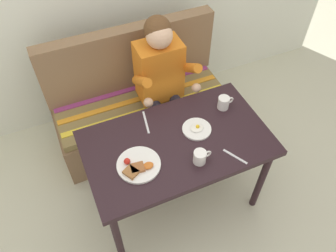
{
  "coord_description": "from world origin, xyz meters",
  "views": [
    {
      "loc": [
        -0.59,
        -1.2,
        2.43
      ],
      "look_at": [
        0.0,
        0.15,
        0.72
      ],
      "focal_mm": 36.06,
      "sensor_mm": 36.0,
      "label": 1
    }
  ],
  "objects_px": {
    "person": "(163,78)",
    "knife": "(146,122)",
    "fork": "(235,157)",
    "table": "(177,149)",
    "coffee_mug_second": "(224,102)",
    "plate_breakfast": "(138,165)",
    "coffee_mug": "(200,157)",
    "plate_eggs": "(197,129)",
    "couch": "(140,106)"
  },
  "relations": [
    {
      "from": "table",
      "to": "plate_eggs",
      "type": "relative_size",
      "value": 6.23
    },
    {
      "from": "plate_breakfast",
      "to": "table",
      "type": "bearing_deg",
      "value": 15.54
    },
    {
      "from": "coffee_mug",
      "to": "coffee_mug_second",
      "type": "relative_size",
      "value": 1.0
    },
    {
      "from": "couch",
      "to": "person",
      "type": "height_order",
      "value": "person"
    },
    {
      "from": "knife",
      "to": "couch",
      "type": "bearing_deg",
      "value": 86.68
    },
    {
      "from": "couch",
      "to": "plate_breakfast",
      "type": "bearing_deg",
      "value": -109.36
    },
    {
      "from": "person",
      "to": "plate_breakfast",
      "type": "distance_m",
      "value": 0.81
    },
    {
      "from": "table",
      "to": "plate_breakfast",
      "type": "distance_m",
      "value": 0.32
    },
    {
      "from": "plate_breakfast",
      "to": "couch",
      "type": "bearing_deg",
      "value": 70.64
    },
    {
      "from": "coffee_mug_second",
      "to": "plate_breakfast",
      "type": "bearing_deg",
      "value": -162.13
    },
    {
      "from": "table",
      "to": "coffee_mug_second",
      "type": "height_order",
      "value": "coffee_mug_second"
    },
    {
      "from": "person",
      "to": "plate_eggs",
      "type": "distance_m",
      "value": 0.55
    },
    {
      "from": "couch",
      "to": "person",
      "type": "bearing_deg",
      "value": -50.03
    },
    {
      "from": "couch",
      "to": "coffee_mug",
      "type": "bearing_deg",
      "value": -86.34
    },
    {
      "from": "fork",
      "to": "knife",
      "type": "height_order",
      "value": "same"
    },
    {
      "from": "person",
      "to": "knife",
      "type": "relative_size",
      "value": 6.06
    },
    {
      "from": "coffee_mug",
      "to": "fork",
      "type": "bearing_deg",
      "value": -15.31
    },
    {
      "from": "person",
      "to": "coffee_mug_second",
      "type": "xyz_separation_m",
      "value": [
        0.27,
        -0.44,
        0.04
      ]
    },
    {
      "from": "plate_eggs",
      "to": "coffee_mug_second",
      "type": "height_order",
      "value": "coffee_mug_second"
    },
    {
      "from": "plate_eggs",
      "to": "coffee_mug_second",
      "type": "bearing_deg",
      "value": 23.13
    },
    {
      "from": "plate_eggs",
      "to": "table",
      "type": "bearing_deg",
      "value": -166.96
    },
    {
      "from": "plate_breakfast",
      "to": "fork",
      "type": "xyz_separation_m",
      "value": [
        0.57,
        -0.17,
        -0.01
      ]
    },
    {
      "from": "person",
      "to": "coffee_mug",
      "type": "bearing_deg",
      "value": -96.19
    },
    {
      "from": "plate_breakfast",
      "to": "fork",
      "type": "height_order",
      "value": "plate_breakfast"
    },
    {
      "from": "couch",
      "to": "plate_breakfast",
      "type": "relative_size",
      "value": 5.37
    },
    {
      "from": "coffee_mug_second",
      "to": "fork",
      "type": "xyz_separation_m",
      "value": [
        -0.14,
        -0.4,
        -0.05
      ]
    },
    {
      "from": "table",
      "to": "knife",
      "type": "height_order",
      "value": "knife"
    },
    {
      "from": "couch",
      "to": "plate_eggs",
      "type": "distance_m",
      "value": 0.85
    },
    {
      "from": "coffee_mug",
      "to": "knife",
      "type": "bearing_deg",
      "value": 113.91
    },
    {
      "from": "plate_eggs",
      "to": "coffee_mug",
      "type": "xyz_separation_m",
      "value": [
        -0.1,
        -0.23,
        0.04
      ]
    },
    {
      "from": "plate_breakfast",
      "to": "knife",
      "type": "height_order",
      "value": "plate_breakfast"
    },
    {
      "from": "coffee_mug_second",
      "to": "fork",
      "type": "height_order",
      "value": "coffee_mug_second"
    },
    {
      "from": "couch",
      "to": "plate_breakfast",
      "type": "height_order",
      "value": "couch"
    },
    {
      "from": "table",
      "to": "couch",
      "type": "xyz_separation_m",
      "value": [
        0.0,
        0.76,
        -0.32
      ]
    },
    {
      "from": "table",
      "to": "coffee_mug_second",
      "type": "distance_m",
      "value": 0.46
    },
    {
      "from": "couch",
      "to": "coffee_mug_second",
      "type": "bearing_deg",
      "value": -55.75
    },
    {
      "from": "coffee_mug_second",
      "to": "table",
      "type": "bearing_deg",
      "value": -160.52
    },
    {
      "from": "coffee_mug_second",
      "to": "fork",
      "type": "bearing_deg",
      "value": -109.52
    },
    {
      "from": "coffee_mug_second",
      "to": "knife",
      "type": "height_order",
      "value": "coffee_mug_second"
    },
    {
      "from": "person",
      "to": "plate_eggs",
      "type": "height_order",
      "value": "person"
    },
    {
      "from": "table",
      "to": "coffee_mug",
      "type": "distance_m",
      "value": 0.24
    },
    {
      "from": "plate_eggs",
      "to": "plate_breakfast",
      "type": "bearing_deg",
      "value": -165.32
    },
    {
      "from": "couch",
      "to": "coffee_mug_second",
      "type": "xyz_separation_m",
      "value": [
        0.42,
        -0.62,
        0.45
      ]
    },
    {
      "from": "table",
      "to": "plate_eggs",
      "type": "distance_m",
      "value": 0.19
    },
    {
      "from": "plate_eggs",
      "to": "coffee_mug_second",
      "type": "distance_m",
      "value": 0.29
    },
    {
      "from": "table",
      "to": "knife",
      "type": "bearing_deg",
      "value": 118.93
    },
    {
      "from": "table",
      "to": "couch",
      "type": "bearing_deg",
      "value": 90.0
    },
    {
      "from": "person",
      "to": "fork",
      "type": "height_order",
      "value": "person"
    },
    {
      "from": "couch",
      "to": "fork",
      "type": "relative_size",
      "value": 8.47
    },
    {
      "from": "table",
      "to": "plate_eggs",
      "type": "xyz_separation_m",
      "value": [
        0.16,
        0.04,
        0.09
      ]
    }
  ]
}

